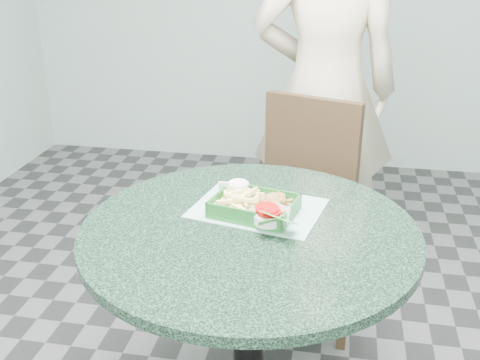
% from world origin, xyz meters
% --- Properties ---
extents(cafe_table, '(0.96, 0.96, 0.75)m').
position_xyz_m(cafe_table, '(0.00, 0.00, 0.58)').
color(cafe_table, black).
rests_on(cafe_table, floor).
extents(dining_chair, '(0.42, 0.42, 0.93)m').
position_xyz_m(dining_chair, '(0.12, 0.74, 0.53)').
color(dining_chair, '#552E20').
rests_on(dining_chair, floor).
extents(diner_person, '(0.83, 0.59, 2.14)m').
position_xyz_m(diner_person, '(0.15, 1.09, 1.07)').
color(diner_person, beige).
rests_on(diner_person, floor).
extents(placemat, '(0.42, 0.35, 0.00)m').
position_xyz_m(placemat, '(0.00, 0.12, 0.75)').
color(placemat, '#95CEC2').
rests_on(placemat, cafe_table).
extents(food_basket, '(0.24, 0.17, 0.05)m').
position_xyz_m(food_basket, '(0.00, 0.08, 0.77)').
color(food_basket, '#1E6224').
rests_on(food_basket, placemat).
extents(crab_sandwich, '(0.11, 0.11, 0.07)m').
position_xyz_m(crab_sandwich, '(0.06, 0.08, 0.80)').
color(crab_sandwich, tan).
rests_on(crab_sandwich, food_basket).
extents(fries_pile, '(0.16, 0.17, 0.05)m').
position_xyz_m(fries_pile, '(-0.06, 0.10, 0.79)').
color(fries_pile, '#FFE687').
rests_on(fries_pile, food_basket).
extents(sauce_ramekin, '(0.06, 0.06, 0.04)m').
position_xyz_m(sauce_ramekin, '(-0.08, 0.14, 0.80)').
color(sauce_ramekin, white).
rests_on(sauce_ramekin, food_basket).
extents(garnish_cup, '(0.12, 0.12, 0.05)m').
position_xyz_m(garnish_cup, '(0.08, 0.01, 0.79)').
color(garnish_cup, silver).
rests_on(garnish_cup, food_basket).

